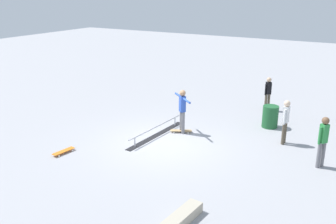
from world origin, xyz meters
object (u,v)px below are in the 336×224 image
at_px(bystander_white_shirt, 286,120).
at_px(loose_skateboard_orange, 64,151).
at_px(grind_rail, 156,131).
at_px(bystander_black_shirt, 268,92).
at_px(skater_main, 182,108).
at_px(trash_bin, 270,117).
at_px(skateboard_main, 181,131).
at_px(bystander_green_shirt, 323,139).

distance_m(bystander_white_shirt, loose_skateboard_orange, 7.60).
relative_size(grind_rail, bystander_black_shirt, 2.22).
distance_m(skater_main, trash_bin, 3.56).
xyz_separation_m(skateboard_main, bystander_black_shirt, (-4.31, 2.01, 0.78)).
distance_m(skater_main, loose_skateboard_orange, 4.49).
distance_m(skateboard_main, bystander_white_shirt, 3.80).
relative_size(skater_main, bystander_black_shirt, 1.11).
bearing_deg(trash_bin, skateboard_main, -50.12).
height_order(skater_main, bystander_black_shirt, skater_main).
bearing_deg(bystander_white_shirt, skateboard_main, -73.77).
xyz_separation_m(bystander_black_shirt, trash_bin, (2.04, 0.71, -0.42)).
relative_size(skateboard_main, bystander_black_shirt, 0.53).
height_order(loose_skateboard_orange, trash_bin, trash_bin).
xyz_separation_m(skater_main, skateboard_main, (-0.00, -0.04, -0.90)).
height_order(grind_rail, trash_bin, trash_bin).
distance_m(grind_rail, trash_bin, 4.52).
distance_m(bystander_green_shirt, bystander_white_shirt, 1.90).
distance_m(bystander_green_shirt, loose_skateboard_orange, 8.19).
bearing_deg(trash_bin, loose_skateboard_orange, -41.38).
height_order(skateboard_main, bystander_white_shirt, bystander_white_shirt).
bearing_deg(bystander_black_shirt, trash_bin, -122.01).
xyz_separation_m(skateboard_main, bystander_green_shirt, (0.39, 5.02, 0.84)).
height_order(bystander_green_shirt, bystander_black_shirt, bystander_green_shirt).
bearing_deg(grind_rail, trash_bin, 135.10).
relative_size(skateboard_main, bystander_green_shirt, 0.50).
bearing_deg(bystander_white_shirt, bystander_black_shirt, -152.65).
bearing_deg(trash_bin, bystander_green_shirt, 40.75).
height_order(grind_rail, skater_main, skater_main).
height_order(bystander_green_shirt, trash_bin, bystander_green_shirt).
xyz_separation_m(skater_main, loose_skateboard_orange, (3.61, -2.51, -0.90)).
xyz_separation_m(skater_main, bystander_green_shirt, (0.39, 4.97, -0.06)).
bearing_deg(bystander_black_shirt, skateboard_main, -166.21).
height_order(grind_rail, bystander_black_shirt, bystander_black_shirt).
xyz_separation_m(skater_main, bystander_white_shirt, (-0.89, 3.56, -0.08)).
distance_m(bystander_green_shirt, bystander_black_shirt, 5.58).
height_order(bystander_green_shirt, bystander_white_shirt, bystander_green_shirt).
height_order(skateboard_main, loose_skateboard_orange, same).
relative_size(skater_main, trash_bin, 1.93).
xyz_separation_m(bystander_green_shirt, bystander_white_shirt, (-1.27, -1.41, -0.02)).
bearing_deg(trash_bin, bystander_black_shirt, -160.83).
relative_size(bystander_white_shirt, loose_skateboard_orange, 1.93).
bearing_deg(bystander_black_shirt, skater_main, -165.70).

